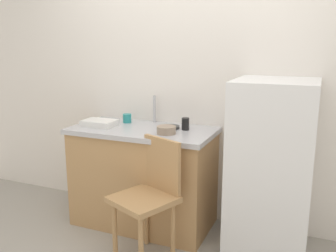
{
  "coord_description": "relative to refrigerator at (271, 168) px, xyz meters",
  "views": [
    {
      "loc": [
        1.04,
        -2.03,
        1.56
      ],
      "look_at": [
        -0.07,
        0.6,
        0.91
      ],
      "focal_mm": 39.02,
      "sensor_mm": 36.0,
      "label": 1
    }
  ],
  "objects": [
    {
      "name": "cabinet_base",
      "position": [
        -1.07,
        0.02,
        -0.24
      ],
      "size": [
        1.17,
        0.6,
        0.82
      ],
      "primitive_type": "cube",
      "color": "tan",
      "rests_on": "ground_plane"
    },
    {
      "name": "chair",
      "position": [
        -0.79,
        -0.44,
        -0.16
      ],
      "size": [
        0.53,
        0.53,
        0.89
      ],
      "rotation": [
        0.0,
        0.0,
        -0.41
      ],
      "color": "tan",
      "rests_on": "ground_plane"
    },
    {
      "name": "dish_tray",
      "position": [
        -1.46,
        -0.05,
        0.23
      ],
      "size": [
        0.28,
        0.2,
        0.05
      ],
      "primitive_type": "cube",
      "color": "white",
      "rests_on": "countertop"
    },
    {
      "name": "refrigerator",
      "position": [
        0.0,
        0.0,
        0.0
      ],
      "size": [
        0.58,
        0.64,
        1.31
      ],
      "primitive_type": "cube",
      "color": "white",
      "rests_on": "ground_plane"
    },
    {
      "name": "faucet",
      "position": [
        -1.08,
        0.27,
        0.33
      ],
      "size": [
        0.02,
        0.02,
        0.24
      ],
      "primitive_type": "cylinder",
      "color": "#B7B7BC",
      "rests_on": "countertop"
    },
    {
      "name": "terracotta_bowl",
      "position": [
        -0.81,
        -0.09,
        0.24
      ],
      "size": [
        0.15,
        0.15,
        0.06
      ],
      "primitive_type": "cylinder",
      "color": "gray",
      "rests_on": "countertop"
    },
    {
      "name": "back_wall",
      "position": [
        -0.75,
        0.37,
        0.57
      ],
      "size": [
        4.8,
        0.1,
        2.44
      ],
      "primitive_type": "cube",
      "color": "white",
      "rests_on": "ground_plane"
    },
    {
      "name": "cup_teal",
      "position": [
        -1.3,
        0.16,
        0.25
      ],
      "size": [
        0.08,
        0.08,
        0.08
      ],
      "primitive_type": "cylinder",
      "color": "teal",
      "rests_on": "countertop"
    },
    {
      "name": "hotplate",
      "position": [
        -0.86,
        0.1,
        0.22
      ],
      "size": [
        0.17,
        0.17,
        0.02
      ],
      "primitive_type": "cylinder",
      "color": "#2D2D2D",
      "rests_on": "countertop"
    },
    {
      "name": "countertop",
      "position": [
        -1.07,
        0.02,
        0.19
      ],
      "size": [
        1.21,
        0.64,
        0.04
      ],
      "primitive_type": "cube",
      "color": "#B7B7BC",
      "rests_on": "cabinet_base"
    },
    {
      "name": "cup_black",
      "position": [
        -0.72,
        0.09,
        0.26
      ],
      "size": [
        0.06,
        0.06,
        0.1
      ],
      "primitive_type": "cylinder",
      "color": "black",
      "rests_on": "countertop"
    }
  ]
}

